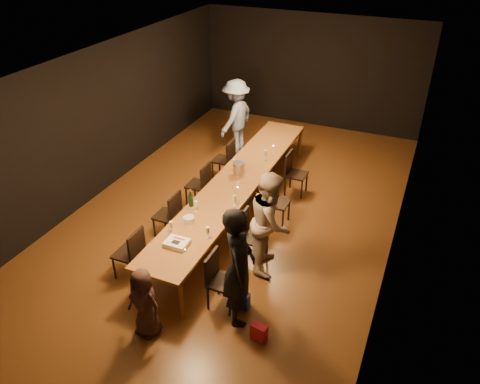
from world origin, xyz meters
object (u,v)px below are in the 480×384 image
at_px(child, 144,303).
at_px(plate_stack, 189,220).
at_px(table, 236,182).
at_px(woman_birthday, 239,266).
at_px(chair_left_0, 128,253).
at_px(chair_right_0, 224,281).
at_px(chair_left_2, 198,184).
at_px(chair_left_1, 167,215).
at_px(chair_right_2, 277,202).
at_px(champagne_bottle, 191,198).
at_px(woman_tan, 271,222).
at_px(birthday_cake, 177,243).
at_px(man_blue, 236,117).
at_px(ice_bucket, 239,168).
at_px(chair_left_3, 223,159).
at_px(chair_right_1, 254,237).
at_px(chair_right_3, 297,174).

distance_m(child, plate_stack, 1.75).
xyz_separation_m(table, woman_birthday, (1.15, -2.52, 0.25)).
xyz_separation_m(child, plate_stack, (-0.23, 1.71, 0.24)).
xyz_separation_m(chair_left_0, child, (0.92, -0.92, 0.09)).
distance_m(chair_right_0, chair_left_2, 2.94).
bearing_deg(woman_birthday, chair_left_1, 34.29).
relative_size(chair_right_2, plate_stack, 5.02).
bearing_deg(plate_stack, chair_left_2, 113.48).
height_order(chair_left_0, champagne_bottle, champagne_bottle).
distance_m(woman_tan, champagne_bottle, 1.52).
relative_size(child, birthday_cake, 3.09).
distance_m(man_blue, champagne_bottle, 3.82).
distance_m(chair_right_0, champagne_bottle, 1.81).
height_order(chair_right_0, man_blue, man_blue).
relative_size(table, ice_bucket, 24.51).
height_order(table, birthday_cake, birthday_cake).
distance_m(chair_left_2, chair_left_3, 1.20).
distance_m(table, chair_right_1, 1.49).
relative_size(chair_right_2, woman_tan, 0.52).
height_order(table, plate_stack, plate_stack).
distance_m(chair_right_0, plate_stack, 1.33).
bearing_deg(table, plate_stack, -95.50).
distance_m(child, birthday_cake, 1.12).
height_order(woman_tan, plate_stack, woman_tan).
bearing_deg(birthday_cake, chair_left_2, 110.09).
height_order(chair_right_1, chair_left_0, same).
xyz_separation_m(chair_right_3, birthday_cake, (-0.87, -3.43, 0.33)).
bearing_deg(chair_right_0, chair_left_1, -125.22).
distance_m(chair_right_1, plate_stack, 1.13).
distance_m(chair_right_2, woman_birthday, 2.58).
height_order(man_blue, birthday_cake, man_blue).
distance_m(chair_right_3, plate_stack, 2.99).
relative_size(chair_right_1, woman_tan, 0.52).
height_order(table, woman_birthday, woman_birthday).
relative_size(chair_right_1, ice_bucket, 3.80).
relative_size(table, chair_right_3, 6.45).
height_order(chair_right_2, birthday_cake, chair_right_2).
height_order(chair_right_1, plate_stack, chair_right_1).
bearing_deg(table, woman_tan, -46.92).
relative_size(chair_left_1, child, 0.83).
distance_m(plate_stack, ice_bucket, 1.86).
height_order(chair_left_2, child, child).
distance_m(chair_left_2, man_blue, 2.65).
bearing_deg(champagne_bottle, chair_right_3, 62.57).
distance_m(chair_left_1, woman_birthday, 2.44).
height_order(chair_left_1, chair_left_2, same).
distance_m(table, child, 3.32).
relative_size(birthday_cake, champagne_bottle, 1.09).
height_order(chair_left_2, woman_tan, woman_tan).
distance_m(chair_left_3, ice_bucket, 1.30).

